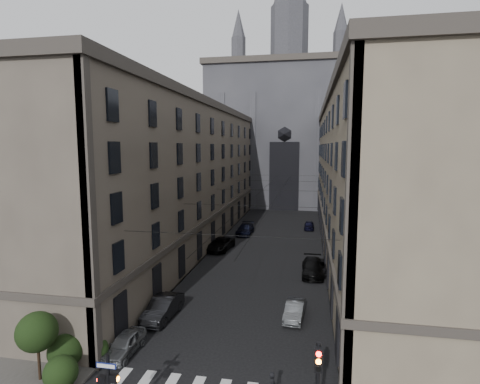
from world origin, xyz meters
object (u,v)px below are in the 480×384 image
Objects in this scene: car_left_far at (245,229)px; car_right_far at (309,225)px; car_left_midnear at (163,308)px; car_left_midfar at (220,244)px; car_right_midnear at (318,267)px; car_right_near at (295,310)px; car_right_midfar at (313,268)px; gothic_tower at (288,126)px; car_left_near at (125,344)px.

car_left_far reaches higher than car_right_far.
car_left_midnear reaches higher than car_left_midfar.
car_right_midnear is 1.23× the size of car_right_far.
car_right_midnear is at bearing 49.73° from car_left_midnear.
car_left_midfar is 20.18m from car_right_near.
car_right_midfar reaches higher than car_right_far.
car_right_midnear and car_right_far have the same top height.
car_left_near is (-6.20, -66.96, -17.15)m from gothic_tower.
gothic_tower is at bearing 98.81° from car_right_near.
car_left_near is 0.70× the size of car_left_midfar.
car_left_far is at bearing 124.12° from car_right_midnear.
car_right_far is at bearing 74.59° from car_left_midnear.
car_left_midnear is 0.92× the size of car_left_far.
car_left_midfar is at bearing 151.98° from car_right_midnear.
car_left_midfar is at bearing 93.07° from car_left_midnear.
car_right_midfar reaches higher than car_right_midnear.
car_right_near is 11.20m from car_right_midnear.
gothic_tower is 52.96m from car_right_midfar.
car_left_midfar is at bearing -99.21° from car_left_far.
car_left_far is 1.14× the size of car_right_midnear.
car_left_near is at bearing -141.52° from car_right_near.
gothic_tower is 10.58× the size of car_left_midfar.
car_left_midfar reaches higher than car_right_midnear.
gothic_tower is 15.47× the size of car_right_far.
car_right_midfar reaches higher than car_left_midfar.
car_right_midfar is 1.43× the size of car_right_far.
car_left_near is 20.81m from car_right_midfar.
car_right_midfar is at bearing -25.80° from car_left_midfar.
car_left_midfar is 1.46× the size of car_right_far.
car_right_far is (9.42, 5.14, -0.12)m from car_left_far.
car_left_near is at bearing -95.29° from gothic_tower.
car_right_far is at bearing 58.64° from car_left_midfar.
car_left_near is 0.79× the size of car_left_midnear.
car_left_midnear is (0.45, 5.15, 0.15)m from car_left_near.
car_right_midfar is (1.42, 10.19, 0.13)m from car_right_near.
car_left_far is 0.98× the size of car_right_midfar.
car_left_midnear reaches higher than car_right_midfar.
gothic_tower is at bearing 86.23° from car_left_near.
car_right_midnear is at bearing -21.56° from car_left_midfar.
car_left_near is 0.72× the size of car_right_midfar.
car_left_midnear is at bearing -132.79° from car_right_midnear.
car_right_midfar is at bearing -124.48° from car_right_midnear.
car_left_midnear is 35.18m from car_right_far.
car_right_midnear is at bearing 84.52° from car_right_near.
gothic_tower reaches higher than car_left_midfar.
car_right_midnear is at bearing 56.89° from car_left_near.
car_right_near is at bearing -71.25° from car_left_far.
car_left_midnear is 17.51m from car_right_midnear.
gothic_tower is 11.05× the size of car_left_far.
car_left_midnear is 1.05× the size of car_right_midnear.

